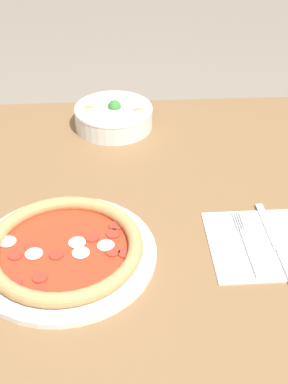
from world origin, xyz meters
TOP-DOWN VIEW (x-y plane):
  - dining_table at (0.00, 0.00)m, footprint 1.19×0.96m
  - pizza at (-0.11, -0.13)m, footprint 0.33×0.33m
  - bowl at (-0.02, 0.34)m, footprint 0.19×0.19m
  - napkin at (0.25, -0.12)m, footprint 0.20×0.20m
  - fork at (0.22, -0.12)m, footprint 0.02×0.18m
  - knife at (0.27, -0.13)m, footprint 0.02×0.23m

SIDE VIEW (x-z plane):
  - dining_table at x=0.00m, z-range 0.27..1.01m
  - napkin at x=0.25m, z-range 0.74..0.74m
  - knife at x=0.27m, z-range 0.74..0.74m
  - fork at x=0.22m, z-range 0.74..0.75m
  - pizza at x=-0.11m, z-range 0.74..0.77m
  - bowl at x=-0.02m, z-range 0.73..0.80m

